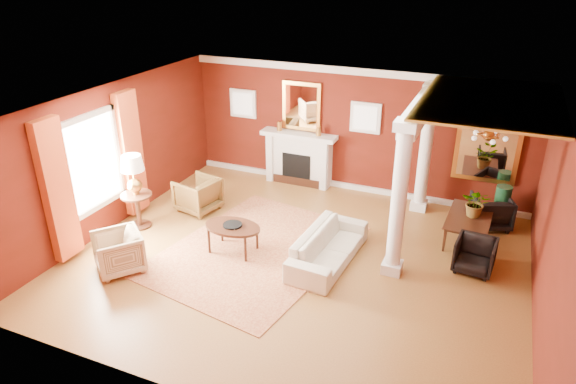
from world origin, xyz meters
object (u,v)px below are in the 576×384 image
at_px(armchair_stripe, 118,250).
at_px(dining_table, 470,222).
at_px(sofa, 329,242).
at_px(coffee_table, 233,228).
at_px(side_table, 134,179).
at_px(armchair_leopard, 198,193).

relative_size(armchair_stripe, dining_table, 0.56).
xyz_separation_m(sofa, coffee_table, (-1.77, -0.37, 0.09)).
bearing_deg(coffee_table, side_table, 177.03).
distance_m(sofa, armchair_leopard, 3.42).
height_order(armchair_leopard, armchair_stripe, armchair_leopard).
height_order(armchair_leopard, coffee_table, armchair_leopard).
bearing_deg(armchair_leopard, sofa, 87.46).
xyz_separation_m(armchair_leopard, dining_table, (5.60, 0.95, -0.01)).
height_order(sofa, coffee_table, sofa).
distance_m(armchair_leopard, dining_table, 5.68).
bearing_deg(armchair_stripe, sofa, 65.97).
bearing_deg(side_table, armchair_stripe, -64.29).
relative_size(sofa, dining_table, 1.46).
bearing_deg(sofa, dining_table, -47.85).
distance_m(sofa, side_table, 4.10).
xyz_separation_m(armchair_leopard, armchair_stripe, (-0.02, -2.58, -0.01)).
height_order(armchair_stripe, dining_table, armchair_stripe).
xyz_separation_m(sofa, armchair_leopard, (-3.31, 0.87, 0.00)).
xyz_separation_m(sofa, side_table, (-4.04, -0.25, 0.66)).
xyz_separation_m(armchair_stripe, dining_table, (5.63, 3.54, -0.00)).
bearing_deg(sofa, side_table, 97.27).
relative_size(armchair_leopard, dining_table, 0.58).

